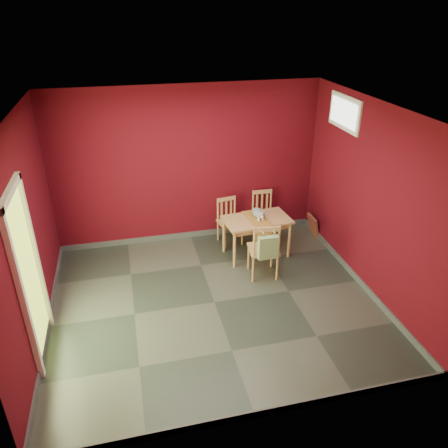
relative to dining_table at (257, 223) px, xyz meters
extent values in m
plane|color=#2D342D|center=(-0.97, -1.13, -0.58)|extent=(4.50, 4.50, 0.00)
plane|color=#4C0711|center=(-0.97, 0.87, 0.77)|extent=(4.50, 0.00, 4.50)
plane|color=#4C0711|center=(-0.97, -3.13, 0.77)|extent=(4.50, 0.00, 4.50)
plane|color=#4C0711|center=(-3.22, -1.13, 0.77)|extent=(0.00, 4.00, 4.00)
plane|color=#4C0711|center=(1.28, -1.13, 0.77)|extent=(0.00, 4.00, 4.00)
plane|color=white|center=(-0.97, -1.13, 2.12)|extent=(4.50, 4.50, 0.00)
cube|color=#3F4244|center=(-0.97, 0.85, -0.53)|extent=(4.50, 0.02, 0.10)
cube|color=#3F4244|center=(-0.97, -3.12, -0.53)|extent=(4.50, 0.02, 0.10)
cube|color=#3F4244|center=(-3.21, -1.13, -0.53)|extent=(0.03, 4.00, 0.10)
cube|color=#3F4244|center=(1.27, -1.13, -0.53)|extent=(0.03, 4.00, 0.10)
cube|color=#B7D838|center=(-3.21, -1.53, 0.44)|extent=(0.02, 0.85, 2.05)
cube|color=white|center=(-3.18, -2.00, 0.48)|extent=(0.06, 0.08, 2.13)
cube|color=white|center=(-3.18, -1.07, 0.48)|extent=(0.06, 0.08, 2.13)
cube|color=white|center=(-3.18, -1.53, 1.51)|extent=(0.06, 1.01, 0.08)
cube|color=white|center=(1.26, -0.13, 1.77)|extent=(0.03, 0.90, 0.50)
cube|color=white|center=(1.24, -0.13, 1.77)|extent=(0.02, 0.76, 0.36)
cube|color=silver|center=(0.63, 0.85, -0.28)|extent=(0.08, 0.02, 0.12)
cube|color=#B08152|center=(0.00, 0.00, 0.07)|extent=(1.12, 0.72, 0.04)
cube|color=#B08152|center=(0.00, 0.00, 0.00)|extent=(1.00, 0.60, 0.09)
cylinder|color=#B08152|center=(-0.45, -0.30, -0.27)|extent=(0.05, 0.05, 0.63)
cylinder|color=#B08152|center=(-0.50, 0.21, -0.27)|extent=(0.05, 0.05, 0.63)
cylinder|color=#B08152|center=(0.50, -0.21, -0.27)|extent=(0.05, 0.05, 0.63)
cylinder|color=#B08152|center=(0.45, 0.30, -0.27)|extent=(0.05, 0.05, 0.63)
cube|color=#986527|center=(0.00, 0.00, 0.09)|extent=(0.38, 0.68, 0.01)
cube|color=#986527|center=(0.00, -0.33, -0.08)|extent=(0.32, 0.04, 0.33)
cube|color=#B08152|center=(-0.32, 0.50, -0.20)|extent=(0.44, 0.44, 0.04)
cylinder|color=#B08152|center=(-0.46, 0.31, -0.40)|extent=(0.03, 0.03, 0.37)
cylinder|color=#B08152|center=(-0.51, 0.63, -0.40)|extent=(0.03, 0.03, 0.37)
cylinder|color=#B08152|center=(-0.14, 0.37, -0.40)|extent=(0.03, 0.03, 0.37)
cylinder|color=#B08152|center=(-0.19, 0.69, -0.40)|extent=(0.03, 0.03, 0.37)
cylinder|color=#B08152|center=(-0.51, 0.63, 0.02)|extent=(0.03, 0.03, 0.40)
cylinder|color=#B08152|center=(-0.19, 0.69, 0.02)|extent=(0.03, 0.03, 0.40)
cube|color=#B08152|center=(-0.35, 0.66, 0.19)|extent=(0.34, 0.09, 0.06)
cube|color=#B08152|center=(-0.44, 0.64, -0.01)|extent=(0.03, 0.02, 0.31)
cube|color=#B08152|center=(-0.35, 0.66, -0.01)|extent=(0.03, 0.02, 0.31)
cube|color=#B08152|center=(-0.26, 0.67, -0.01)|extent=(0.03, 0.02, 0.31)
cube|color=#B08152|center=(0.33, 0.60, -0.19)|extent=(0.40, 0.40, 0.04)
cylinder|color=#B08152|center=(0.16, 0.43, -0.39)|extent=(0.03, 0.03, 0.38)
cylinder|color=#B08152|center=(0.17, 0.77, -0.39)|extent=(0.03, 0.03, 0.38)
cylinder|color=#B08152|center=(0.49, 0.42, -0.39)|extent=(0.03, 0.03, 0.38)
cylinder|color=#B08152|center=(0.50, 0.76, -0.39)|extent=(0.03, 0.03, 0.38)
cylinder|color=#B08152|center=(0.17, 0.77, 0.04)|extent=(0.03, 0.03, 0.42)
cylinder|color=#B08152|center=(0.50, 0.76, 0.04)|extent=(0.03, 0.03, 0.42)
cube|color=#B08152|center=(0.34, 0.76, 0.21)|extent=(0.35, 0.04, 0.06)
cube|color=#B08152|center=(0.24, 0.77, 0.00)|extent=(0.03, 0.02, 0.32)
cube|color=#B08152|center=(0.34, 0.76, 0.00)|extent=(0.03, 0.02, 0.32)
cube|color=#B08152|center=(0.43, 0.76, 0.00)|extent=(0.03, 0.02, 0.32)
cube|color=#B08152|center=(-0.08, -0.60, -0.14)|extent=(0.48, 0.48, 0.04)
cylinder|color=#B08152|center=(0.12, -0.44, -0.37)|extent=(0.04, 0.04, 0.42)
cylinder|color=#B08152|center=(0.08, -0.81, -0.37)|extent=(0.04, 0.04, 0.42)
cylinder|color=#B08152|center=(-0.25, -0.40, -0.37)|extent=(0.04, 0.04, 0.42)
cylinder|color=#B08152|center=(-0.29, -0.77, -0.37)|extent=(0.04, 0.04, 0.42)
cylinder|color=#B08152|center=(0.08, -0.81, 0.11)|extent=(0.04, 0.04, 0.47)
cylinder|color=#B08152|center=(-0.29, -0.77, 0.11)|extent=(0.04, 0.04, 0.47)
cube|color=#B08152|center=(-0.10, -0.79, 0.31)|extent=(0.39, 0.08, 0.07)
cube|color=#B08152|center=(0.00, -0.80, 0.07)|extent=(0.04, 0.02, 0.36)
cube|color=#B08152|center=(-0.10, -0.79, 0.07)|extent=(0.04, 0.02, 0.36)
cube|color=#B08152|center=(-0.20, -0.78, 0.07)|extent=(0.04, 0.02, 0.36)
cube|color=#779A62|center=(-0.10, -0.87, 0.05)|extent=(0.30, 0.09, 0.36)
cylinder|color=#779A62|center=(-0.18, -0.81, 0.29)|extent=(0.02, 0.15, 0.02)
cylinder|color=#779A62|center=(-0.02, -0.81, 0.29)|extent=(0.02, 0.15, 0.02)
cube|color=brown|center=(1.22, 0.43, -0.40)|extent=(0.13, 0.37, 0.37)
cube|color=black|center=(1.22, 0.43, -0.40)|extent=(0.08, 0.26, 0.26)
camera|label=1|loc=(-2.02, -6.05, 3.25)|focal=35.00mm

